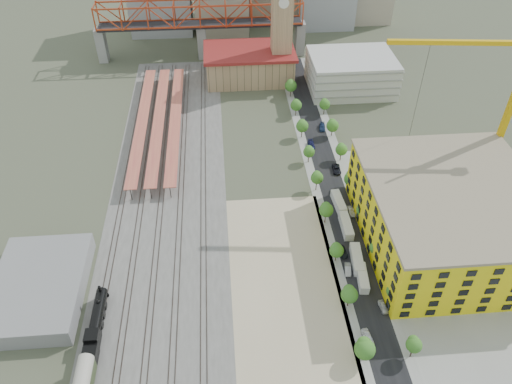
{
  "coord_description": "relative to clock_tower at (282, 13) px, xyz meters",
  "views": [
    {
      "loc": [
        -18.37,
        -114.3,
        101.03
      ],
      "look_at": [
        -9.46,
        -6.3,
        10.0
      ],
      "focal_mm": 35.0,
      "sensor_mm": 36.0,
      "label": 1
    }
  ],
  "objects": [
    {
      "name": "construction_building",
      "position": [
        34.0,
        -99.99,
        -19.29
      ],
      "size": [
        44.6,
        50.6,
        18.8
      ],
      "color": "yellow",
      "rests_on": "ground"
    },
    {
      "name": "site_trailer_b",
      "position": [
        8.0,
        -106.21,
        -27.31
      ],
      "size": [
        3.57,
        10.31,
        2.77
      ],
      "primitive_type": "cube",
      "rotation": [
        0.0,
        0.0,
        -0.09
      ],
      "color": "silver",
      "rests_on": "ground"
    },
    {
      "name": "car_4",
      "position": [
        11.0,
        -121.62,
        -28.0
      ],
      "size": [
        2.02,
        4.21,
        1.39
      ],
      "primitive_type": "imported",
      "rotation": [
        0.0,
        0.0,
        0.1
      ],
      "color": "silver",
      "rests_on": "ground"
    },
    {
      "name": "car_3",
      "position": [
        5.0,
        -51.19,
        -27.92
      ],
      "size": [
        2.27,
        5.37,
        1.55
      ],
      "primitive_type": "imported",
      "rotation": [
        0.0,
        0.0,
        -0.02
      ],
      "color": "#1A1C4C",
      "rests_on": "ground"
    },
    {
      "name": "construction_pad",
      "position": [
        37.0,
        -99.99,
        -28.67
      ],
      "size": [
        50.0,
        90.0,
        0.06
      ],
      "primitive_type": "cube",
      "color": "gray",
      "rests_on": "ground"
    },
    {
      "name": "street_asphalt",
      "position": [
        8.0,
        -64.99,
        -28.67
      ],
      "size": [
        12.0,
        170.0,
        0.06
      ],
      "primitive_type": "cube",
      "color": "black",
      "rests_on": "ground"
    },
    {
      "name": "platform_canopies",
      "position": [
        -49.0,
        -34.99,
        -24.7
      ],
      "size": [
        16.0,
        80.0,
        4.12
      ],
      "color": "#D67952",
      "rests_on": "ground"
    },
    {
      "name": "car_5",
      "position": [
        11.0,
        -86.64,
        -27.96
      ],
      "size": [
        1.86,
        4.56,
        1.47
      ],
      "primitive_type": "imported",
      "rotation": [
        0.0,
        0.0,
        0.07
      ],
      "color": "#97969B",
      "rests_on": "ground"
    },
    {
      "name": "locomotive",
      "position": [
        -58.0,
        -122.76,
        -26.46
      ],
      "size": [
        3.11,
        23.99,
        6.0
      ],
      "color": "black",
      "rests_on": "ground"
    },
    {
      "name": "car_2",
      "position": [
        5.0,
        -102.67,
        -28.03
      ],
      "size": [
        2.64,
        4.95,
        1.32
      ],
      "primitive_type": "imported",
      "rotation": [
        0.0,
        0.0,
        0.1
      ],
      "color": "black",
      "rests_on": "ground"
    },
    {
      "name": "site_trailer_c",
      "position": [
        8.0,
        -93.25,
        -27.34
      ],
      "size": [
        2.78,
        9.98,
        2.72
      ],
      "primitive_type": "cube",
      "rotation": [
        0.0,
        0.0,
        -0.02
      ],
      "color": "silver",
      "rests_on": "ground"
    },
    {
      "name": "rail_tracks",
      "position": [
        -45.8,
        -62.49,
        -28.55
      ],
      "size": [
        26.56,
        160.0,
        0.18
      ],
      "color": "#382B23",
      "rests_on": "ground"
    },
    {
      "name": "site_trailer_a",
      "position": [
        8.0,
        -112.59,
        -27.47
      ],
      "size": [
        3.33,
        9.17,
        2.45
      ],
      "primitive_type": "cube",
      "rotation": [
        0.0,
        0.0,
        -0.11
      ],
      "color": "silver",
      "rests_on": "ground"
    },
    {
      "name": "ground",
      "position": [
        -8.0,
        -79.99,
        -28.7
      ],
      "size": [
        400.0,
        400.0,
        0.0
      ],
      "primitive_type": "plane",
      "color": "#474C38",
      "rests_on": "ground"
    },
    {
      "name": "sidewalk_west",
      "position": [
        2.5,
        -64.99,
        -28.68
      ],
      "size": [
        3.0,
        170.0,
        0.04
      ],
      "primitive_type": "cube",
      "color": "gray",
      "rests_on": "ground"
    },
    {
      "name": "truss_bridge",
      "position": [
        -33.0,
        25.01,
        -9.83
      ],
      "size": [
        94.0,
        9.6,
        25.6
      ],
      "color": "gray",
      "rests_on": "ground"
    },
    {
      "name": "parking_garage",
      "position": [
        28.0,
        -9.99,
        -21.7
      ],
      "size": [
        34.0,
        26.0,
        14.0
      ],
      "primitive_type": "cube",
      "color": "silver",
      "rests_on": "ground"
    },
    {
      "name": "car_0",
      "position": [
        5.0,
        -129.87,
        -27.89
      ],
      "size": [
        2.5,
        4.93,
        1.61
      ],
      "primitive_type": "imported",
      "rotation": [
        0.0,
        0.0,
        0.13
      ],
      "color": "white",
      "rests_on": "ground"
    },
    {
      "name": "dirt_lot",
      "position": [
        -12.0,
        -111.49,
        -28.67
      ],
      "size": [
        28.0,
        67.0,
        0.06
      ],
      "primitive_type": "cube",
      "color": "tan",
      "rests_on": "ground"
    },
    {
      "name": "warehouse",
      "position": [
        -74.0,
        -109.99,
        -26.2
      ],
      "size": [
        22.0,
        32.0,
        5.0
      ],
      "primitive_type": "cube",
      "color": "gray",
      "rests_on": "ground"
    },
    {
      "name": "car_1",
      "position": [
        5.0,
        -109.04,
        -27.96
      ],
      "size": [
        2.27,
        4.67,
        1.48
      ],
      "primitive_type": "imported",
      "rotation": [
        0.0,
        0.0,
        -0.16
      ],
      "color": "#A5A6AA",
      "rests_on": "ground"
    },
    {
      "name": "car_7",
      "position": [
        11.0,
        -40.07,
        -27.94
      ],
      "size": [
        2.93,
        5.47,
        1.51
      ],
      "primitive_type": "imported",
      "rotation": [
        0.0,
        0.0,
        -0.16
      ],
      "color": "navy",
      "rests_on": "ground"
    },
    {
      "name": "sidewalk_east",
      "position": [
        13.5,
        -64.99,
        -28.68
      ],
      "size": [
        3.0,
        170.0,
        0.04
      ],
      "primitive_type": "cube",
      "color": "gray",
      "rests_on": "ground"
    },
    {
      "name": "site_trailer_d",
      "position": [
        8.0,
        -82.95,
        -27.39
      ],
      "size": [
        3.15,
        9.73,
        2.62
      ],
      "primitive_type": "cube",
      "rotation": [
        0.0,
        0.0,
        0.07
      ],
      "color": "silver",
      "rests_on": "ground"
    },
    {
      "name": "car_6",
      "position": [
        11.0,
        -65.88,
        -27.94
      ],
      "size": [
        2.84,
        5.61,
        1.52
      ],
      "primitive_type": "imported",
      "rotation": [
        0.0,
        0.0,
        -0.06
      ],
      "color": "black",
      "rests_on": "ground"
    },
    {
      "name": "clock_tower",
      "position": [
        0.0,
        0.0,
        0.0
      ],
      "size": [
        12.0,
        12.0,
        52.0
      ],
      "color": "tan",
      "rests_on": "ground"
    },
    {
      "name": "tower_crane",
      "position": [
        52.7,
        -76.03,
        5.44
      ],
      "size": [
        51.7,
        7.39,
        55.32
      ],
      "color": "yellow",
      "rests_on": "ground"
    },
    {
      "name": "street_trees",
      "position": [
        8.0,
        -74.99,
        -28.7
      ],
      "size": [
        15.4,
        124.4,
        8.0
      ],
      "color": "#236C20",
      "rests_on": "ground"
    },
    {
      "name": "station_hall",
      "position": [
        -13.0,
        2.01,
        -22.03
      ],
      "size": [
        38.0,
        24.0,
        13.1
      ],
      "color": "tan",
      "rests_on": "ground"
    },
    {
      "name": "distant_hills",
      "position": [
        37.28,
        180.01,
        -108.23
      ],
      "size": [
        647.0,
        264.0,
        227.0
      ],
      "color": "#4C6B59",
      "rests_on": "ground"
    },
    {
      "name": "ballast_strip",
      "position": [
        -44.0,
        -62.49,
        -28.67
      ],
      "size": [
        36.0,
        165.0,
        0.06
      ],
      "primitive_type": "cube",
      "color": "#605E59",
      "rests_on": "ground"
    }
  ]
}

